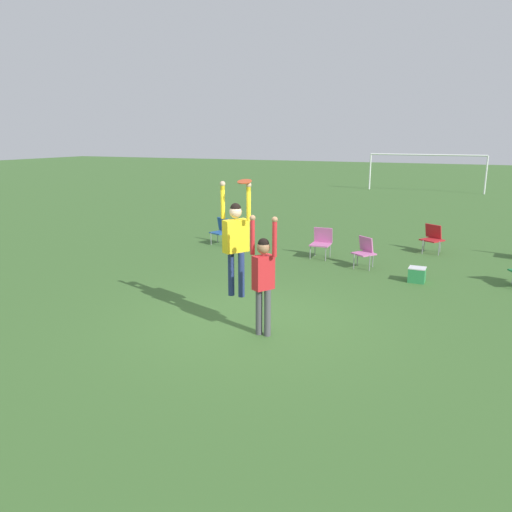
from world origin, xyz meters
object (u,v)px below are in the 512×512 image
object	(u,v)px
person_jumping	(236,236)
camping_chair_5	(322,241)
camping_chair_2	(222,229)
frisbee	(244,181)
camping_chair_4	(365,250)
camping_chair_1	(432,237)
person_defending	(263,273)
cooler_box	(417,275)

from	to	relation	value
person_jumping	camping_chair_5	world-z (taller)	person_jumping
person_jumping	camping_chair_2	distance (m)	7.13
frisbee	person_jumping	bearing A→B (deg)	166.28
camping_chair_2	camping_chair_4	size ratio (longest dim) A/B	1.04
camping_chair_4	camping_chair_5	size ratio (longest dim) A/B	0.95
person_jumping	camping_chair_1	size ratio (longest dim) A/B	2.58
person_defending	camping_chair_2	bearing A→B (deg)	-115.41
person_defending	frisbee	world-z (taller)	frisbee
camping_chair_2	camping_chair_5	size ratio (longest dim) A/B	0.98
camping_chair_5	camping_chair_2	bearing A→B (deg)	-10.36
frisbee	person_defending	bearing A→B (deg)	-36.49
camping_chair_2	camping_chair_5	world-z (taller)	camping_chair_5
person_jumping	camping_chair_2	world-z (taller)	person_jumping
person_defending	camping_chair_5	bearing A→B (deg)	-141.59
camping_chair_1	cooler_box	xyz separation A→B (m)	(-0.02, -3.48, -0.31)
camping_chair_4	camping_chair_5	world-z (taller)	camping_chair_5
frisbee	camping_chair_5	bearing A→B (deg)	92.32
person_jumping	camping_chair_2	xyz separation A→B (m)	(-3.56, 6.07, -1.17)
person_jumping	camping_chair_4	world-z (taller)	person_jumping
person_defending	cooler_box	distance (m)	5.13
camping_chair_5	camping_chair_1	bearing A→B (deg)	-147.87
person_defending	frisbee	xyz separation A→B (m)	(-0.55, 0.41, 1.53)
person_jumping	cooler_box	world-z (taller)	person_jumping
person_defending	cooler_box	bearing A→B (deg)	-173.37
frisbee	camping_chair_4	xyz separation A→B (m)	(1.16, 5.05, -2.20)
camping_chair_1	cooler_box	distance (m)	3.49
camping_chair_2	person_jumping	bearing A→B (deg)	141.07
person_jumping	camping_chair_1	xyz separation A→B (m)	(2.86, 7.61, -1.16)
camping_chair_2	cooler_box	bearing A→B (deg)	-176.17
frisbee	camping_chair_5	size ratio (longest dim) A/B	0.30
frisbee	camping_chair_1	distance (m)	8.40
camping_chair_1	camping_chair_4	bearing A→B (deg)	91.34
person_defending	camping_chair_1	bearing A→B (deg)	-163.52
person_defending	camping_chair_5	size ratio (longest dim) A/B	2.49
camping_chair_1	person_defending	bearing A→B (deg)	106.50
person_defending	cooler_box	world-z (taller)	person_defending
camping_chair_4	cooler_box	world-z (taller)	camping_chair_4
camping_chair_2	camping_chair_4	xyz separation A→B (m)	(4.93, -1.07, -0.01)
person_jumping	frisbee	distance (m)	1.05
person_jumping	camping_chair_1	world-z (taller)	person_jumping
person_jumping	camping_chair_4	bearing A→B (deg)	15.81
person_defending	frisbee	distance (m)	1.68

